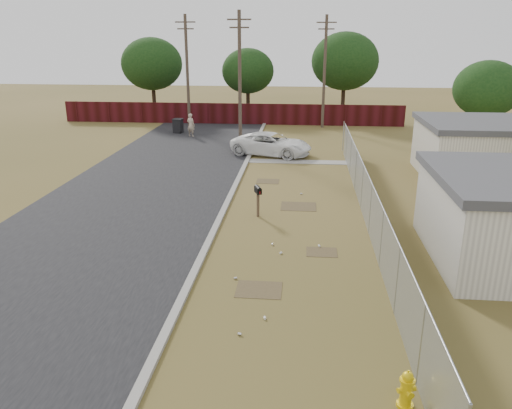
# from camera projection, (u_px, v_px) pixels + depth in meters

# --- Properties ---
(ground) EXTENTS (120.00, 120.00, 0.00)m
(ground) POSITION_uv_depth(u_px,v_px,m) (290.00, 231.00, 19.91)
(ground) COLOR brown
(ground) RESTS_ON ground
(street) EXTENTS (15.10, 60.00, 0.12)m
(street) POSITION_uv_depth(u_px,v_px,m) (174.00, 173.00, 28.11)
(street) COLOR black
(street) RESTS_ON ground
(chainlink_fence) EXTENTS (0.10, 27.06, 2.02)m
(chainlink_fence) POSITION_uv_depth(u_px,v_px,m) (368.00, 206.00, 20.34)
(chainlink_fence) COLOR #969A9E
(chainlink_fence) RESTS_ON ground
(privacy_fence) EXTENTS (30.00, 0.12, 1.80)m
(privacy_fence) POSITION_uv_depth(u_px,v_px,m) (230.00, 114.00, 43.73)
(privacy_fence) COLOR #400D12
(privacy_fence) RESTS_ON ground
(utility_poles) EXTENTS (12.60, 8.24, 9.00)m
(utility_poles) POSITION_uv_depth(u_px,v_px,m) (252.00, 73.00, 38.22)
(utility_poles) COLOR brown
(utility_poles) RESTS_ON ground
(horizon_trees) EXTENTS (33.32, 31.94, 7.78)m
(horizon_trees) POSITION_uv_depth(u_px,v_px,m) (310.00, 71.00, 40.56)
(horizon_trees) COLOR #332217
(horizon_trees) RESTS_ON ground
(fire_hydrant) EXTENTS (0.44, 0.44, 0.89)m
(fire_hydrant) POSITION_uv_depth(u_px,v_px,m) (407.00, 390.00, 10.34)
(fire_hydrant) COLOR #DCB80B
(fire_hydrant) RESTS_ON ground
(mailbox) EXTENTS (0.38, 0.59, 1.36)m
(mailbox) POSITION_uv_depth(u_px,v_px,m) (258.00, 193.00, 21.14)
(mailbox) COLOR brown
(mailbox) RESTS_ON ground
(pickup_truck) EXTENTS (5.66, 3.80, 1.44)m
(pickup_truck) POSITION_uv_depth(u_px,v_px,m) (272.00, 144.00, 32.32)
(pickup_truck) COLOR white
(pickup_truck) RESTS_ON ground
(pedestrian) EXTENTS (0.76, 0.64, 1.78)m
(pedestrian) POSITION_uv_depth(u_px,v_px,m) (191.00, 125.00, 38.21)
(pedestrian) COLOR tan
(pedestrian) RESTS_ON ground
(trash_bin) EXTENTS (0.84, 0.91, 1.13)m
(trash_bin) POSITION_uv_depth(u_px,v_px,m) (178.00, 126.00, 39.78)
(trash_bin) COLOR black
(trash_bin) RESTS_ON ground
(scattered_litter) EXTENTS (2.84, 12.44, 0.07)m
(scattered_litter) POSITION_uv_depth(u_px,v_px,m) (277.00, 258.00, 17.37)
(scattered_litter) COLOR silver
(scattered_litter) RESTS_ON ground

